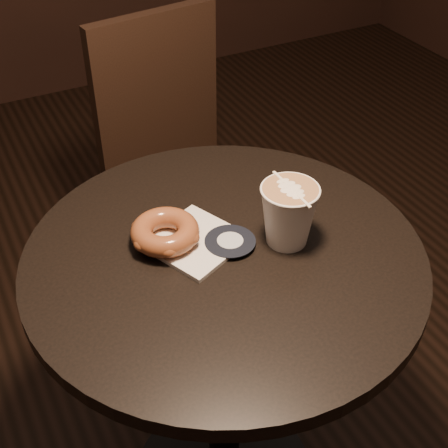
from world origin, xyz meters
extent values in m
cylinder|color=black|center=(0.00, 0.00, 0.73)|extent=(0.70, 0.70, 0.03)
cylinder|color=black|center=(0.00, 0.00, 0.37)|extent=(0.07, 0.07, 0.70)
cube|color=black|center=(0.18, 0.55, 0.41)|extent=(0.41, 0.41, 0.04)
cube|color=black|center=(0.16, 0.71, 0.67)|extent=(0.36, 0.08, 0.49)
cylinder|color=black|center=(0.05, 0.37, 0.20)|extent=(0.03, 0.03, 0.41)
cylinder|color=black|center=(0.36, 0.41, 0.20)|extent=(0.03, 0.03, 0.41)
cylinder|color=black|center=(0.01, 0.68, 0.20)|extent=(0.03, 0.03, 0.41)
cylinder|color=black|center=(0.31, 0.72, 0.20)|extent=(0.03, 0.03, 0.41)
cube|color=silver|center=(-0.03, 0.04, 0.75)|extent=(0.19, 0.19, 0.01)
torus|color=brown|center=(-0.08, 0.07, 0.78)|extent=(0.12, 0.12, 0.04)
camera|label=1|loc=(-0.37, -0.72, 1.46)|focal=50.00mm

